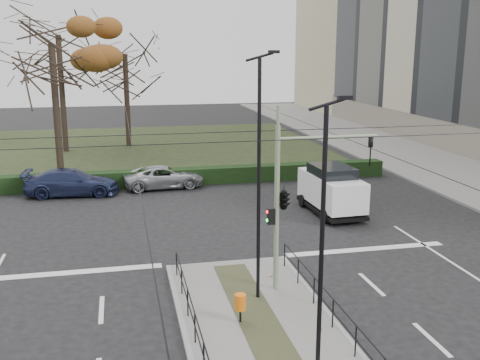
{
  "coord_description": "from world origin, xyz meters",
  "views": [
    {
      "loc": [
        -3.86,
        -15.24,
        8.21
      ],
      "look_at": [
        0.95,
        6.92,
        2.9
      ],
      "focal_mm": 42.0,
      "sensor_mm": 36.0,
      "label": 1
    }
  ],
  "objects_px": {
    "parked_car_third": "(72,182)",
    "white_van": "(331,189)",
    "parked_car_fourth": "(164,177)",
    "rust_tree": "(58,35)",
    "bare_tree_center": "(125,61)",
    "streetlamp_median_far": "(259,178)",
    "traffic_light": "(286,196)",
    "litter_bin": "(240,302)",
    "bare_tree_near": "(52,54)",
    "streetlamp_median_near": "(322,258)"
  },
  "relations": [
    {
      "from": "litter_bin",
      "to": "white_van",
      "type": "xyz_separation_m",
      "value": [
        7.08,
        10.78,
        0.5
      ]
    },
    {
      "from": "streetlamp_median_far",
      "to": "parked_car_fourth",
      "type": "bearing_deg",
      "value": 96.06
    },
    {
      "from": "litter_bin",
      "to": "streetlamp_median_near",
      "type": "xyz_separation_m",
      "value": [
        0.88,
        -4.34,
        2.98
      ]
    },
    {
      "from": "white_van",
      "to": "streetlamp_median_far",
      "type": "bearing_deg",
      "value": -123.63
    },
    {
      "from": "streetlamp_median_near",
      "to": "streetlamp_median_far",
      "type": "relative_size",
      "value": 0.89
    },
    {
      "from": "parked_car_third",
      "to": "white_van",
      "type": "relative_size",
      "value": 1.11
    },
    {
      "from": "streetlamp_median_far",
      "to": "bare_tree_near",
      "type": "xyz_separation_m",
      "value": [
        -8.1,
        20.48,
        3.68
      ]
    },
    {
      "from": "litter_bin",
      "to": "parked_car_third",
      "type": "distance_m",
      "value": 18.41
    },
    {
      "from": "streetlamp_median_far",
      "to": "litter_bin",
      "type": "bearing_deg",
      "value": -121.17
    },
    {
      "from": "bare_tree_near",
      "to": "streetlamp_median_near",
      "type": "bearing_deg",
      "value": -73.11
    },
    {
      "from": "streetlamp_median_far",
      "to": "parked_car_third",
      "type": "distance_m",
      "value": 17.63
    },
    {
      "from": "streetlamp_median_far",
      "to": "bare_tree_center",
      "type": "distance_m",
      "value": 32.01
    },
    {
      "from": "streetlamp_median_near",
      "to": "rust_tree",
      "type": "height_order",
      "value": "rust_tree"
    },
    {
      "from": "traffic_light",
      "to": "white_van",
      "type": "relative_size",
      "value": 1.19
    },
    {
      "from": "rust_tree",
      "to": "bare_tree_center",
      "type": "xyz_separation_m",
      "value": [
        5.05,
        1.54,
        -2.03
      ]
    },
    {
      "from": "white_van",
      "to": "bare_tree_center",
      "type": "bearing_deg",
      "value": 113.17
    },
    {
      "from": "rust_tree",
      "to": "bare_tree_near",
      "type": "relative_size",
      "value": 1.08
    },
    {
      "from": "bare_tree_near",
      "to": "litter_bin",
      "type": "bearing_deg",
      "value": -72.07
    },
    {
      "from": "white_van",
      "to": "parked_car_fourth",
      "type": "bearing_deg",
      "value": 137.24
    },
    {
      "from": "parked_car_fourth",
      "to": "rust_tree",
      "type": "height_order",
      "value": "rust_tree"
    },
    {
      "from": "parked_car_third",
      "to": "bare_tree_center",
      "type": "distance_m",
      "value": 17.54
    },
    {
      "from": "streetlamp_median_near",
      "to": "parked_car_fourth",
      "type": "xyz_separation_m",
      "value": [
        -1.66,
        22.39,
        -3.1
      ]
    },
    {
      "from": "rust_tree",
      "to": "bare_tree_center",
      "type": "distance_m",
      "value": 5.66
    },
    {
      "from": "bare_tree_center",
      "to": "bare_tree_near",
      "type": "height_order",
      "value": "bare_tree_near"
    },
    {
      "from": "parked_car_fourth",
      "to": "bare_tree_center",
      "type": "distance_m",
      "value": 16.66
    },
    {
      "from": "streetlamp_median_far",
      "to": "bare_tree_center",
      "type": "xyz_separation_m",
      "value": [
        -3.51,
        31.67,
        3.02
      ]
    },
    {
      "from": "litter_bin",
      "to": "bare_tree_center",
      "type": "bearing_deg",
      "value": 94.37
    },
    {
      "from": "traffic_light",
      "to": "litter_bin",
      "type": "height_order",
      "value": "traffic_light"
    },
    {
      "from": "streetlamp_median_far",
      "to": "bare_tree_near",
      "type": "distance_m",
      "value": 22.33
    },
    {
      "from": "traffic_light",
      "to": "bare_tree_center",
      "type": "xyz_separation_m",
      "value": [
        -4.59,
        31.11,
        3.81
      ]
    },
    {
      "from": "bare_tree_near",
      "to": "traffic_light",
      "type": "bearing_deg",
      "value": -65.25
    },
    {
      "from": "streetlamp_median_far",
      "to": "rust_tree",
      "type": "height_order",
      "value": "rust_tree"
    },
    {
      "from": "litter_bin",
      "to": "streetlamp_median_far",
      "type": "xyz_separation_m",
      "value": [
        0.96,
        1.59,
        3.44
      ]
    },
    {
      "from": "rust_tree",
      "to": "parked_car_third",
      "type": "bearing_deg",
      "value": -84.1
    },
    {
      "from": "parked_car_third",
      "to": "streetlamp_median_far",
      "type": "bearing_deg",
      "value": -151.81
    },
    {
      "from": "litter_bin",
      "to": "parked_car_fourth",
      "type": "relative_size",
      "value": 0.19
    },
    {
      "from": "streetlamp_median_far",
      "to": "white_van",
      "type": "height_order",
      "value": "streetlamp_median_far"
    },
    {
      "from": "parked_car_third",
      "to": "traffic_light",
      "type": "bearing_deg",
      "value": -147.78
    },
    {
      "from": "white_van",
      "to": "rust_tree",
      "type": "xyz_separation_m",
      "value": [
        -14.67,
        20.94,
        7.98
      ]
    },
    {
      "from": "streetlamp_median_far",
      "to": "parked_car_fourth",
      "type": "height_order",
      "value": "streetlamp_median_far"
    },
    {
      "from": "traffic_light",
      "to": "bare_tree_near",
      "type": "bearing_deg",
      "value": 114.75
    },
    {
      "from": "parked_car_third",
      "to": "parked_car_fourth",
      "type": "xyz_separation_m",
      "value": [
        5.32,
        0.69,
        -0.1
      ]
    },
    {
      "from": "parked_car_fourth",
      "to": "white_van",
      "type": "bearing_deg",
      "value": -137.2
    },
    {
      "from": "bare_tree_near",
      "to": "white_van",
      "type": "bearing_deg",
      "value": -38.44
    },
    {
      "from": "bare_tree_center",
      "to": "bare_tree_near",
      "type": "relative_size",
      "value": 0.92
    },
    {
      "from": "bare_tree_center",
      "to": "streetlamp_median_far",
      "type": "bearing_deg",
      "value": -83.68
    },
    {
      "from": "parked_car_fourth",
      "to": "white_van",
      "type": "distance_m",
      "value": 10.73
    },
    {
      "from": "litter_bin",
      "to": "traffic_light",
      "type": "bearing_deg",
      "value": 46.49
    },
    {
      "from": "traffic_light",
      "to": "white_van",
      "type": "distance_m",
      "value": 10.22
    },
    {
      "from": "parked_car_fourth",
      "to": "rust_tree",
      "type": "distance_m",
      "value": 17.53
    }
  ]
}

